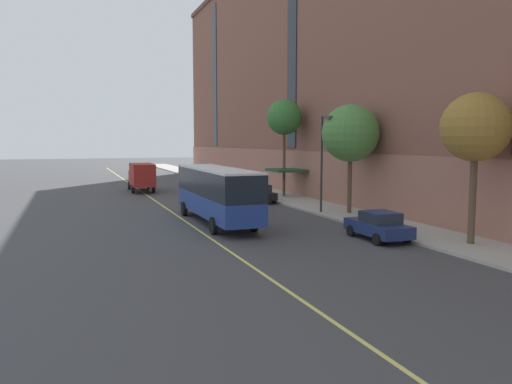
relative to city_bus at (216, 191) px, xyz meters
name	(u,v)px	position (x,y,z in m)	size (l,w,h in m)	color
ground_plane	(226,221)	(0.91, 0.89, -2.10)	(260.00, 260.00, 0.00)	#424244
sidewalk	(324,208)	(9.93, 3.89, -2.02)	(4.29, 160.00, 0.15)	#ADA89E
apartment_facade	(439,32)	(18.06, 0.89, 11.55)	(15.20, 110.00, 27.32)	brown
city_bus	(216,191)	(0.00, 0.00, 0.00)	(2.77, 11.85, 3.61)	navy
parked_car_navy_0	(378,226)	(6.71, -8.25, -1.31)	(2.08, 4.25, 1.56)	navy
parked_car_black_1	(259,193)	(6.64, 9.64, -1.31)	(1.99, 4.34, 1.56)	black
parked_car_white_2	(193,175)	(6.72, 34.66, -1.31)	(1.98, 4.48, 1.56)	silver
box_truck	(142,176)	(-1.68, 22.62, -0.39)	(2.50, 7.26, 2.99)	maroon
street_tree_near_corner	(476,128)	(10.13, -11.33, 3.87)	(3.44, 3.44, 7.59)	brown
street_tree_mid_block	(351,133)	(10.13, 0.41, 3.78)	(4.12, 4.12, 7.81)	brown
street_tree_far_uptown	(284,118)	(10.13, 12.15, 5.40)	(3.30, 3.30, 9.05)	brown
street_lamp	(323,154)	(8.38, 1.23, 2.33)	(0.36, 1.48, 6.98)	#2D2D30
lane_centerline	(178,216)	(-1.70, 3.89, -2.09)	(0.16, 140.00, 0.01)	#E0D66B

